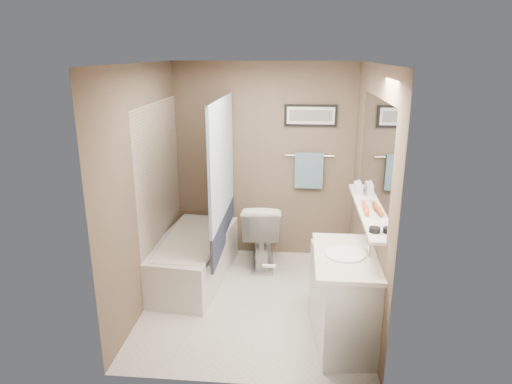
# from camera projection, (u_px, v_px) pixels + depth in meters

# --- Properties ---
(ground) EXTENTS (2.50, 2.50, 0.00)m
(ground) POSITION_uv_depth(u_px,v_px,m) (255.00, 301.00, 4.77)
(ground) COLOR beige
(ground) RESTS_ON ground
(ceiling) EXTENTS (2.20, 2.50, 0.04)m
(ceiling) POSITION_uv_depth(u_px,v_px,m) (254.00, 66.00, 4.07)
(ceiling) COLOR white
(ceiling) RESTS_ON wall_back
(wall_back) EXTENTS (2.20, 0.04, 2.40)m
(wall_back) POSITION_uv_depth(u_px,v_px,m) (264.00, 162.00, 5.59)
(wall_back) COLOR brown
(wall_back) RESTS_ON ground
(wall_front) EXTENTS (2.20, 0.04, 2.40)m
(wall_front) POSITION_uv_depth(u_px,v_px,m) (238.00, 242.00, 3.25)
(wall_front) COLOR brown
(wall_front) RESTS_ON ground
(wall_left) EXTENTS (0.04, 2.50, 2.40)m
(wall_left) POSITION_uv_depth(u_px,v_px,m) (146.00, 189.00, 4.51)
(wall_left) COLOR brown
(wall_left) RESTS_ON ground
(wall_right) EXTENTS (0.04, 2.50, 2.40)m
(wall_right) POSITION_uv_depth(u_px,v_px,m) (368.00, 195.00, 4.33)
(wall_right) COLOR brown
(wall_right) RESTS_ON ground
(tile_surround) EXTENTS (0.02, 1.55, 2.00)m
(tile_surround) POSITION_uv_depth(u_px,v_px,m) (161.00, 193.00, 5.05)
(tile_surround) COLOR #BEA78F
(tile_surround) RESTS_ON wall_left
(curtain_rod) EXTENTS (0.02, 1.55, 0.02)m
(curtain_rod) POSITION_uv_depth(u_px,v_px,m) (220.00, 97.00, 4.68)
(curtain_rod) COLOR silver
(curtain_rod) RESTS_ON wall_left
(curtain_upper) EXTENTS (0.03, 1.45, 1.28)m
(curtain_upper) POSITION_uv_depth(u_px,v_px,m) (222.00, 159.00, 4.87)
(curtain_upper) COLOR white
(curtain_upper) RESTS_ON curtain_rod
(curtain_lower) EXTENTS (0.03, 1.45, 0.36)m
(curtain_lower) POSITION_uv_depth(u_px,v_px,m) (223.00, 230.00, 5.11)
(curtain_lower) COLOR #242943
(curtain_lower) RESTS_ON curtain_rod
(mirror) EXTENTS (0.02, 1.60, 1.00)m
(mirror) POSITION_uv_depth(u_px,v_px,m) (375.00, 155.00, 4.06)
(mirror) COLOR silver
(mirror) RESTS_ON wall_right
(shelf) EXTENTS (0.12, 1.60, 0.03)m
(shelf) POSITION_uv_depth(u_px,v_px,m) (364.00, 210.00, 4.22)
(shelf) COLOR silver
(shelf) RESTS_ON wall_right
(towel_bar) EXTENTS (0.60, 0.02, 0.02)m
(towel_bar) POSITION_uv_depth(u_px,v_px,m) (309.00, 156.00, 5.50)
(towel_bar) COLOR silver
(towel_bar) RESTS_ON wall_back
(towel) EXTENTS (0.34, 0.05, 0.44)m
(towel) POSITION_uv_depth(u_px,v_px,m) (309.00, 170.00, 5.53)
(towel) COLOR #80ACBB
(towel) RESTS_ON towel_bar
(art_frame) EXTENTS (0.62, 0.02, 0.26)m
(art_frame) POSITION_uv_depth(u_px,v_px,m) (311.00, 115.00, 5.38)
(art_frame) COLOR black
(art_frame) RESTS_ON wall_back
(art_mat) EXTENTS (0.56, 0.00, 0.20)m
(art_mat) POSITION_uv_depth(u_px,v_px,m) (311.00, 116.00, 5.36)
(art_mat) COLOR white
(art_mat) RESTS_ON art_frame
(art_image) EXTENTS (0.50, 0.00, 0.13)m
(art_image) POSITION_uv_depth(u_px,v_px,m) (311.00, 116.00, 5.36)
(art_image) COLOR #595959
(art_image) RESTS_ON art_mat
(door) EXTENTS (0.80, 0.02, 2.00)m
(door) POSITION_uv_depth(u_px,v_px,m) (315.00, 271.00, 3.25)
(door) COLOR silver
(door) RESTS_ON wall_front
(door_handle) EXTENTS (0.10, 0.02, 0.02)m
(door_handle) POSITION_uv_depth(u_px,v_px,m) (269.00, 266.00, 3.33)
(door_handle) COLOR silver
(door_handle) RESTS_ON door
(bathtub) EXTENTS (0.85, 1.56, 0.50)m
(bathtub) POSITION_uv_depth(u_px,v_px,m) (193.00, 259.00, 5.18)
(bathtub) COLOR silver
(bathtub) RESTS_ON ground
(tub_rim) EXTENTS (0.56, 1.36, 0.02)m
(tub_rim) POSITION_uv_depth(u_px,v_px,m) (192.00, 238.00, 5.10)
(tub_rim) COLOR silver
(tub_rim) RESTS_ON bathtub
(toilet) EXTENTS (0.48, 0.81, 0.81)m
(toilet) POSITION_uv_depth(u_px,v_px,m) (262.00, 233.00, 5.51)
(toilet) COLOR silver
(toilet) RESTS_ON ground
(vanity) EXTENTS (0.59, 0.95, 0.80)m
(vanity) POSITION_uv_depth(u_px,v_px,m) (344.00, 301.00, 4.01)
(vanity) COLOR silver
(vanity) RESTS_ON ground
(countertop) EXTENTS (0.54, 0.96, 0.04)m
(countertop) POSITION_uv_depth(u_px,v_px,m) (346.00, 257.00, 3.89)
(countertop) COLOR beige
(countertop) RESTS_ON vanity
(sink_basin) EXTENTS (0.34, 0.34, 0.01)m
(sink_basin) POSITION_uv_depth(u_px,v_px,m) (345.00, 254.00, 3.88)
(sink_basin) COLOR white
(sink_basin) RESTS_ON countertop
(faucet_spout) EXTENTS (0.02, 0.02, 0.10)m
(faucet_spout) POSITION_uv_depth(u_px,v_px,m) (369.00, 250.00, 3.85)
(faucet_spout) COLOR silver
(faucet_spout) RESTS_ON countertop
(faucet_knob) EXTENTS (0.05, 0.05, 0.05)m
(faucet_knob) POSITION_uv_depth(u_px,v_px,m) (367.00, 248.00, 3.95)
(faucet_knob) COLOR silver
(faucet_knob) RESTS_ON countertop
(candle_bowl_near) EXTENTS (0.09, 0.09, 0.04)m
(candle_bowl_near) POSITION_uv_depth(u_px,v_px,m) (375.00, 230.00, 3.65)
(candle_bowl_near) COLOR black
(candle_bowl_near) RESTS_ON shelf
(hair_brush_front) EXTENTS (0.07, 0.22, 0.04)m
(hair_brush_front) POSITION_uv_depth(u_px,v_px,m) (367.00, 211.00, 4.08)
(hair_brush_front) COLOR #D0561D
(hair_brush_front) RESTS_ON shelf
(hair_brush_back) EXTENTS (0.06, 0.22, 0.04)m
(hair_brush_back) POSITION_uv_depth(u_px,v_px,m) (365.00, 206.00, 4.20)
(hair_brush_back) COLOR #C0551B
(hair_brush_back) RESTS_ON shelf
(pink_comb) EXTENTS (0.05, 0.16, 0.01)m
(pink_comb) POSITION_uv_depth(u_px,v_px,m) (362.00, 202.00, 4.36)
(pink_comb) COLOR #CD7DA3
(pink_comb) RESTS_ON shelf
(glass_jar) EXTENTS (0.08, 0.08, 0.10)m
(glass_jar) POSITION_uv_depth(u_px,v_px,m) (358.00, 186.00, 4.72)
(glass_jar) COLOR white
(glass_jar) RESTS_ON shelf
(soap_bottle) EXTENTS (0.07, 0.07, 0.15)m
(soap_bottle) POSITION_uv_depth(u_px,v_px,m) (359.00, 187.00, 4.61)
(soap_bottle) COLOR #999999
(soap_bottle) RESTS_ON shelf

